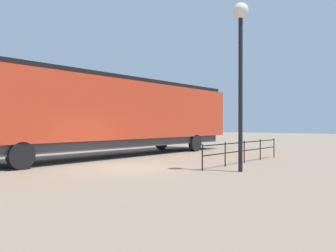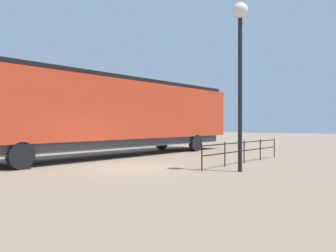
% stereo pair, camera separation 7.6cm
% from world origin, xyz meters
% --- Properties ---
extents(ground_plane, '(120.00, 120.00, 0.00)m').
position_xyz_m(ground_plane, '(0.00, 0.00, 0.00)').
color(ground_plane, '#84705B').
extents(locomotive, '(3.19, 18.96, 4.34)m').
position_xyz_m(locomotive, '(-4.16, 3.54, 2.43)').
color(locomotive, red).
rests_on(locomotive, ground_plane).
extents(lamp_post, '(0.59, 0.59, 6.35)m').
position_xyz_m(lamp_post, '(4.29, 1.75, 4.75)').
color(lamp_post, black).
rests_on(lamp_post, ground_plane).
extents(platform_fence, '(0.05, 7.08, 1.04)m').
position_xyz_m(platform_fence, '(3.07, 4.53, 0.68)').
color(platform_fence, black).
rests_on(platform_fence, ground_plane).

